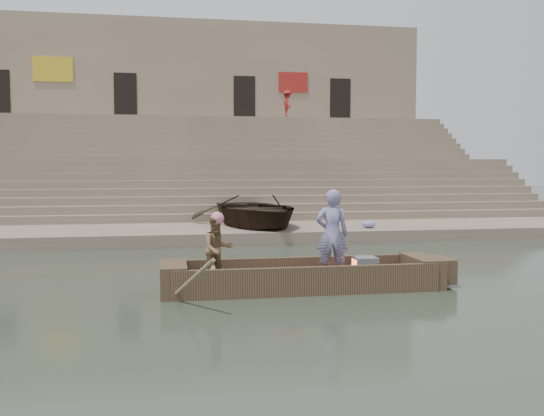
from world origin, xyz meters
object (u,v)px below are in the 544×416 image
object	(u,v)px
main_rowboat	(302,284)
beached_rowboat	(255,210)
pedestrian	(288,104)
rowing_man	(217,249)
standing_man	(332,234)
television	(365,267)

from	to	relation	value
main_rowboat	beached_rowboat	size ratio (longest dim) A/B	0.95
pedestrian	beached_rowboat	bearing A→B (deg)	164.94
main_rowboat	rowing_man	xyz separation A→B (m)	(-1.71, -0.09, 0.76)
pedestrian	standing_man	bearing A→B (deg)	171.85
rowing_man	pedestrian	distance (m)	23.62
main_rowboat	rowing_man	distance (m)	1.87
standing_man	pedestrian	size ratio (longest dim) A/B	1.11
main_rowboat	rowing_man	world-z (taller)	rowing_man
main_rowboat	beached_rowboat	world-z (taller)	beached_rowboat
standing_man	television	bearing A→B (deg)	-163.55
rowing_man	pedestrian	world-z (taller)	pedestrian
standing_man	television	world-z (taller)	standing_man
rowing_man	beached_rowboat	world-z (taller)	rowing_man
television	pedestrian	size ratio (longest dim) A/B	0.28
television	beached_rowboat	size ratio (longest dim) A/B	0.09
standing_man	rowing_man	bearing A→B (deg)	11.70
main_rowboat	rowing_man	size ratio (longest dim) A/B	3.83
beached_rowboat	main_rowboat	bearing A→B (deg)	-101.51
television	standing_man	bearing A→B (deg)	-174.59
rowing_man	pedestrian	xyz separation A→B (m)	(5.90, 22.29, 5.14)
beached_rowboat	pedestrian	size ratio (longest dim) A/B	3.26
beached_rowboat	pedestrian	world-z (taller)	pedestrian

